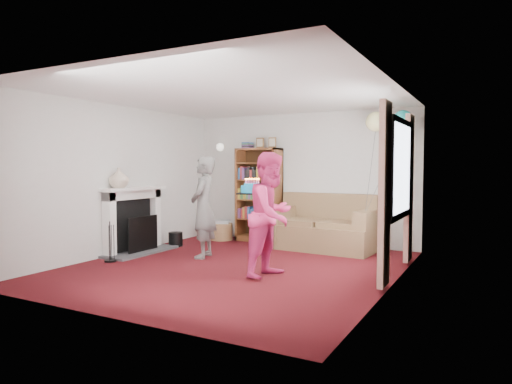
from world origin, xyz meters
The scene contains 16 objects.
ground centered at (0.00, 0.00, 0.00)m, with size 5.00×5.00×0.00m, color black.
wall_back centered at (0.00, 2.51, 1.25)m, with size 4.50×0.02×2.50m, color silver.
wall_left centered at (-2.26, 0.00, 1.25)m, with size 0.02×5.00×2.50m, color silver.
wall_right centered at (2.26, 0.00, 1.25)m, with size 0.02×5.00×2.50m, color silver.
ceiling centered at (0.00, 0.00, 2.50)m, with size 4.50×5.00×0.01m, color white.
fireplace centered at (-2.09, 0.19, 0.51)m, with size 0.55×1.80×1.12m.
window_bay centered at (2.21, 0.60, 1.20)m, with size 0.14×2.02×2.20m.
wall_sconce centered at (-1.75, 2.36, 1.88)m, with size 0.16×0.23×0.16m.
bookcase centered at (-0.80, 2.30, 0.90)m, with size 0.87×0.42×2.04m.
sofa centered at (0.64, 2.08, 0.36)m, with size 1.85×0.98×0.98m.
wicker_basket centered at (-1.52, 2.03, 0.18)m, with size 0.44×0.44×0.39m.
person_striped centered at (-0.82, 0.39, 0.82)m, with size 0.60×0.39×1.64m, color black.
person_magenta centered at (0.71, -0.22, 0.83)m, with size 0.81×0.63×1.67m, color #C92861.
birthday_cake centered at (0.29, 0.00, 1.15)m, with size 0.38×0.38×0.22m.
balloons centered at (1.78, 1.95, 2.22)m, with size 0.77×0.33×1.70m.
mantel_vase centered at (-2.12, -0.15, 1.29)m, with size 0.32×0.32×0.33m, color beige.
Camera 1 is at (3.39, -5.69, 1.48)m, focal length 32.00 mm.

